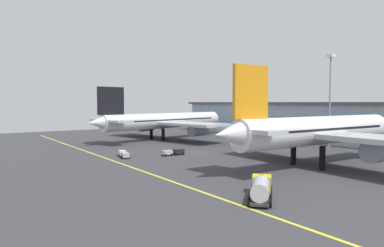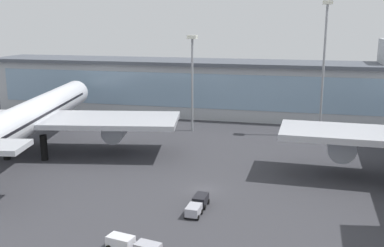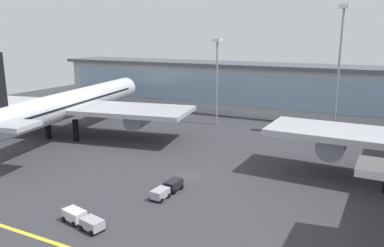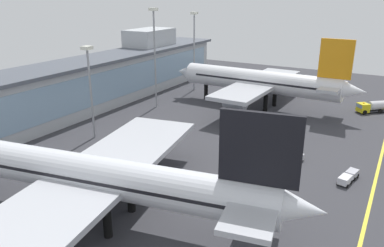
{
  "view_description": "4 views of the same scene",
  "coord_description": "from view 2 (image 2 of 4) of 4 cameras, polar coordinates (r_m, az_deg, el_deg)",
  "views": [
    {
      "loc": [
        71.79,
        -51.4,
        12.75
      ],
      "look_at": [
        -9.76,
        5.89,
        6.72
      ],
      "focal_mm": 32.74,
      "sensor_mm": 36.0,
      "label": 1
    },
    {
      "loc": [
        11.71,
        -56.31,
        22.25
      ],
      "look_at": [
        -4.57,
        12.28,
        6.07
      ],
      "focal_mm": 42.75,
      "sensor_mm": 36.0,
      "label": 2
    },
    {
      "loc": [
        23.69,
        -45.68,
        19.84
      ],
      "look_at": [
        -2.15,
        5.59,
        6.39
      ],
      "focal_mm": 35.36,
      "sensor_mm": 36.0,
      "label": 3
    },
    {
      "loc": [
        -63.31,
        -23.35,
        29.05
      ],
      "look_at": [
        -6.69,
        9.21,
        6.25
      ],
      "focal_mm": 35.18,
      "sensor_mm": 36.0,
      "label": 4
    }
  ],
  "objects": [
    {
      "name": "terminal_building",
      "position": [
        105.68,
        7.82,
        4.45
      ],
      "size": [
        124.62,
        14.0,
        18.05
      ],
      "color": "#ADB2B7",
      "rests_on": "ground"
    },
    {
      "name": "ground_plane",
      "position": [
        61.67,
        1.51,
        -8.23
      ],
      "size": [
        180.0,
        180.0,
        0.0
      ],
      "primitive_type": "plane",
      "color": "#38383D"
    },
    {
      "name": "service_truck_far",
      "position": [
        46.33,
        -7.39,
        -14.78
      ],
      "size": [
        5.79,
        2.77,
        1.4
      ],
      "rotation": [
        0.0,
        0.0,
        2.94
      ],
      "color": "black",
      "rests_on": "ground"
    },
    {
      "name": "baggage_tug_near",
      "position": [
        54.95,
        0.69,
        -10.06
      ],
      "size": [
        1.94,
        5.66,
        1.4
      ],
      "rotation": [
        0.0,
        0.0,
        1.53
      ],
      "color": "black",
      "rests_on": "ground"
    },
    {
      "name": "apron_light_mast_west",
      "position": [
        89.83,
        16.21,
        8.75
      ],
      "size": [
        1.8,
        1.8,
        25.52
      ],
      "color": "gray",
      "rests_on": "ground"
    },
    {
      "name": "airliner_near_left",
      "position": [
        80.41,
        -19.42,
        0.75
      ],
      "size": [
        49.94,
        57.85,
        17.36
      ],
      "rotation": [
        0.0,
        0.0,
        1.75
      ],
      "color": "black",
      "rests_on": "ground"
    },
    {
      "name": "apron_light_mast_centre",
      "position": [
        90.84,
        0.03,
        7.05
      ],
      "size": [
        1.8,
        1.8,
        19.16
      ],
      "color": "gray",
      "rests_on": "ground"
    }
  ]
}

